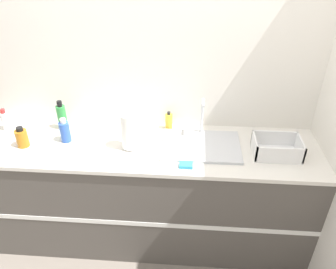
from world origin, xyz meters
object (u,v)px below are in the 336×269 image
at_px(sink, 201,144).
at_px(bottle_green, 62,117).
at_px(bottle_amber, 22,138).
at_px(bottle_white_spray, 5,120).
at_px(bottle_blue, 65,131).
at_px(paper_towel_roll, 129,131).
at_px(soap_dispenser, 169,121).
at_px(dish_rack, 276,149).

xyz_separation_m(sink, bottle_green, (-1.08, 0.17, 0.09)).
xyz_separation_m(bottle_amber, bottle_white_spray, (-0.23, 0.22, 0.01)).
relative_size(bottle_white_spray, bottle_blue, 0.93).
bearing_deg(bottle_green, sink, -9.12).
relative_size(paper_towel_roll, bottle_white_spray, 1.56).
relative_size(bottle_green, soap_dispenser, 1.60).
xyz_separation_m(bottle_amber, bottle_green, (0.21, 0.26, 0.04)).
relative_size(bottle_amber, bottle_white_spray, 0.89).
xyz_separation_m(paper_towel_roll, dish_rack, (1.03, -0.00, -0.09)).
height_order(sink, paper_towel_roll, sink).
relative_size(paper_towel_roll, bottle_amber, 1.76).
height_order(paper_towel_roll, bottle_amber, paper_towel_roll).
bearing_deg(dish_rack, bottle_green, 171.65).
distance_m(bottle_white_spray, bottle_blue, 0.54).
height_order(dish_rack, soap_dispenser, soap_dispenser).
xyz_separation_m(bottle_amber, bottle_blue, (0.29, 0.09, 0.01)).
height_order(paper_towel_roll, soap_dispenser, paper_towel_roll).
xyz_separation_m(paper_towel_roll, bottle_blue, (-0.49, 0.06, -0.06)).
bearing_deg(bottle_blue, bottle_white_spray, 165.97).
bearing_deg(bottle_blue, bottle_green, 114.85).
height_order(dish_rack, bottle_amber, bottle_amber).
relative_size(bottle_white_spray, soap_dispenser, 1.18).
height_order(sink, bottle_blue, sink).
distance_m(sink, bottle_blue, 1.00).
bearing_deg(bottle_white_spray, bottle_green, 5.92).
relative_size(sink, bottle_amber, 3.59).
bearing_deg(dish_rack, sink, 173.27).
distance_m(bottle_amber, bottle_blue, 0.30).
bearing_deg(soap_dispenser, paper_towel_roll, -131.81).
distance_m(bottle_green, bottle_white_spray, 0.44).
bearing_deg(bottle_blue, soap_dispenser, 17.29).
relative_size(bottle_amber, bottle_blue, 0.83).
relative_size(paper_towel_roll, soap_dispenser, 1.84).
height_order(sink, soap_dispenser, sink).
relative_size(paper_towel_roll, dish_rack, 0.85).
bearing_deg(bottle_green, bottle_blue, -65.15).
bearing_deg(bottle_green, dish_rack, -8.35).
bearing_deg(paper_towel_roll, bottle_blue, 173.40).
bearing_deg(bottle_blue, bottle_amber, -163.32).
height_order(dish_rack, bottle_blue, bottle_blue).
distance_m(dish_rack, soap_dispenser, 0.83).
relative_size(bottle_amber, soap_dispenser, 1.05).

